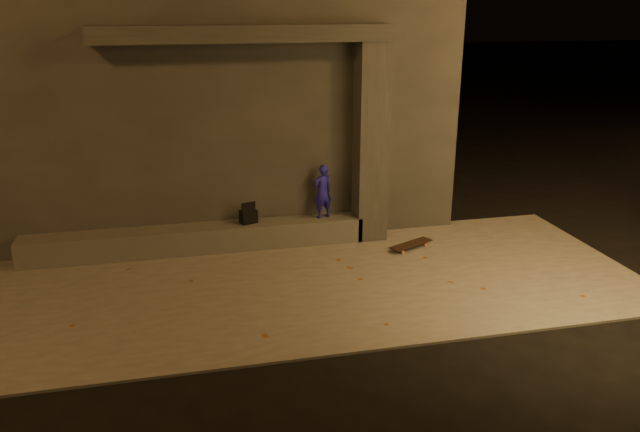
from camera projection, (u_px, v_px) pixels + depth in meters
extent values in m
plane|color=black|center=(328.00, 349.00, 8.08)|extent=(120.00, 120.00, 0.00)
cube|color=#605D55|center=(298.00, 284.00, 9.92)|extent=(11.00, 4.40, 0.04)
cube|color=#33302E|center=(209.00, 86.00, 13.02)|extent=(9.00, 5.00, 5.20)
cube|color=#54524C|center=(197.00, 239.00, 11.14)|extent=(6.00, 0.55, 0.45)
cube|color=#33302E|center=(371.00, 143.00, 11.30)|extent=(0.55, 0.55, 3.60)
cube|color=#33302E|center=(245.00, 33.00, 10.25)|extent=(5.00, 0.70, 0.28)
imported|color=#1C189D|center=(323.00, 191.00, 11.39)|extent=(0.42, 0.34, 1.00)
cube|color=black|center=(248.00, 217.00, 11.22)|extent=(0.34, 0.27, 0.24)
cube|color=black|center=(248.00, 206.00, 11.15)|extent=(0.25, 0.12, 0.17)
cube|color=black|center=(411.00, 244.00, 11.26)|extent=(0.91, 0.59, 0.02)
cylinder|color=#B07946|center=(419.00, 242.00, 11.52)|extent=(0.07, 0.06, 0.06)
cylinder|color=#B07946|center=(426.00, 245.00, 11.39)|extent=(0.07, 0.06, 0.06)
cylinder|color=#B07946|center=(396.00, 249.00, 11.17)|extent=(0.07, 0.06, 0.06)
cylinder|color=#B07946|center=(403.00, 252.00, 11.04)|extent=(0.07, 0.06, 0.06)
cube|color=#99999E|center=(422.00, 241.00, 11.44)|extent=(0.13, 0.19, 0.02)
cube|color=#99999E|center=(399.00, 249.00, 11.09)|extent=(0.13, 0.19, 0.02)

